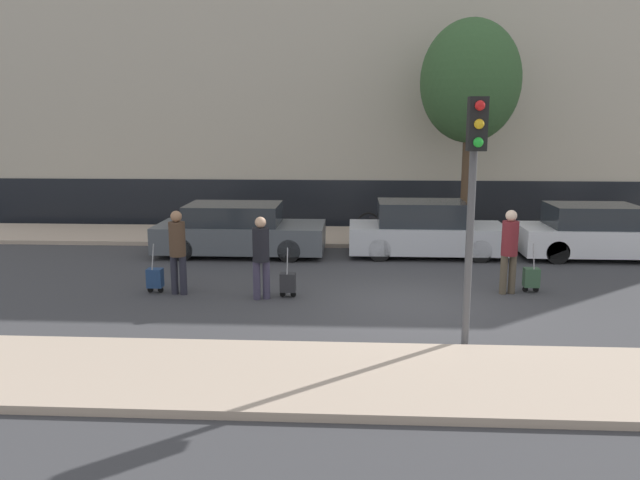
{
  "coord_description": "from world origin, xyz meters",
  "views": [
    {
      "loc": [
        -1.13,
        -12.01,
        3.64
      ],
      "look_at": [
        -1.9,
        1.8,
        0.95
      ],
      "focal_mm": 35.0,
      "sensor_mm": 36.0,
      "label": 1
    }
  ],
  "objects_px": {
    "parked_car_0": "(239,231)",
    "trolley_left": "(155,278)",
    "traffic_light": "(474,174)",
    "pedestrian_right": "(510,246)",
    "pedestrian_left": "(177,247)",
    "bare_tree_near_crossing": "(470,82)",
    "trolley_right": "(531,278)",
    "parked_bicycle": "(385,224)",
    "trolley_center": "(288,282)",
    "pedestrian_center": "(261,253)",
    "parked_car_2": "(595,233)",
    "parked_car_1": "(425,231)"
  },
  "relations": [
    {
      "from": "parked_bicycle",
      "to": "pedestrian_right",
      "type": "bearing_deg",
      "value": -68.9
    },
    {
      "from": "trolley_right",
      "to": "parked_bicycle",
      "type": "distance_m",
      "value": 6.46
    },
    {
      "from": "trolley_center",
      "to": "parked_bicycle",
      "type": "height_order",
      "value": "parked_bicycle"
    },
    {
      "from": "parked_car_0",
      "to": "trolley_left",
      "type": "relative_size",
      "value": 4.27
    },
    {
      "from": "parked_car_2",
      "to": "trolley_right",
      "type": "relative_size",
      "value": 3.81
    },
    {
      "from": "parked_car_2",
      "to": "pedestrian_center",
      "type": "distance_m",
      "value": 9.37
    },
    {
      "from": "trolley_left",
      "to": "trolley_right",
      "type": "relative_size",
      "value": 1.0
    },
    {
      "from": "pedestrian_left",
      "to": "trolley_left",
      "type": "relative_size",
      "value": 1.68
    },
    {
      "from": "bare_tree_near_crossing",
      "to": "trolley_center",
      "type": "bearing_deg",
      "value": -125.19
    },
    {
      "from": "parked_car_0",
      "to": "trolley_left",
      "type": "height_order",
      "value": "parked_car_0"
    },
    {
      "from": "parked_car_1",
      "to": "parked_bicycle",
      "type": "distance_m",
      "value": 2.45
    },
    {
      "from": "parked_car_0",
      "to": "trolley_right",
      "type": "height_order",
      "value": "parked_car_0"
    },
    {
      "from": "parked_car_2",
      "to": "traffic_light",
      "type": "height_order",
      "value": "traffic_light"
    },
    {
      "from": "traffic_light",
      "to": "pedestrian_right",
      "type": "bearing_deg",
      "value": 66.63
    },
    {
      "from": "traffic_light",
      "to": "trolley_right",
      "type": "bearing_deg",
      "value": 60.38
    },
    {
      "from": "parked_car_0",
      "to": "trolley_left",
      "type": "bearing_deg",
      "value": -105.55
    },
    {
      "from": "pedestrian_center",
      "to": "trolley_right",
      "type": "xyz_separation_m",
      "value": [
        5.67,
        0.83,
        -0.65
      ]
    },
    {
      "from": "parked_car_0",
      "to": "bare_tree_near_crossing",
      "type": "distance_m",
      "value": 8.11
    },
    {
      "from": "pedestrian_right",
      "to": "parked_bicycle",
      "type": "xyz_separation_m",
      "value": [
        -2.29,
        5.95,
        -0.53
      ]
    },
    {
      "from": "parked_car_2",
      "to": "parked_bicycle",
      "type": "distance_m",
      "value": 5.9
    },
    {
      "from": "parked_car_2",
      "to": "pedestrian_center",
      "type": "bearing_deg",
      "value": -152.21
    },
    {
      "from": "pedestrian_right",
      "to": "bare_tree_near_crossing",
      "type": "bearing_deg",
      "value": -106.01
    },
    {
      "from": "parked_car_0",
      "to": "pedestrian_right",
      "type": "relative_size",
      "value": 2.53
    },
    {
      "from": "trolley_center",
      "to": "pedestrian_center",
      "type": "bearing_deg",
      "value": -162.42
    },
    {
      "from": "trolley_left",
      "to": "bare_tree_near_crossing",
      "type": "height_order",
      "value": "bare_tree_near_crossing"
    },
    {
      "from": "parked_bicycle",
      "to": "trolley_center",
      "type": "bearing_deg",
      "value": -109.71
    },
    {
      "from": "pedestrian_left",
      "to": "bare_tree_near_crossing",
      "type": "distance_m",
      "value": 10.37
    },
    {
      "from": "trolley_center",
      "to": "pedestrian_right",
      "type": "relative_size",
      "value": 0.59
    },
    {
      "from": "pedestrian_left",
      "to": "trolley_center",
      "type": "xyz_separation_m",
      "value": [
        2.32,
        -0.09,
        -0.7
      ]
    },
    {
      "from": "trolley_center",
      "to": "parked_bicycle",
      "type": "relative_size",
      "value": 0.59
    },
    {
      "from": "pedestrian_center",
      "to": "trolley_center",
      "type": "relative_size",
      "value": 1.63
    },
    {
      "from": "trolley_center",
      "to": "trolley_right",
      "type": "relative_size",
      "value": 0.99
    },
    {
      "from": "pedestrian_left",
      "to": "pedestrian_right",
      "type": "distance_m",
      "value": 6.94
    },
    {
      "from": "pedestrian_right",
      "to": "traffic_light",
      "type": "relative_size",
      "value": 0.45
    },
    {
      "from": "pedestrian_left",
      "to": "trolley_right",
      "type": "distance_m",
      "value": 7.51
    },
    {
      "from": "pedestrian_left",
      "to": "traffic_light",
      "type": "bearing_deg",
      "value": -18.09
    },
    {
      "from": "pedestrian_left",
      "to": "parked_car_1",
      "type": "bearing_deg",
      "value": 46.07
    },
    {
      "from": "pedestrian_center",
      "to": "parked_bicycle",
      "type": "bearing_deg",
      "value": -130.84
    },
    {
      "from": "parked_bicycle",
      "to": "bare_tree_near_crossing",
      "type": "distance_m",
      "value": 4.88
    },
    {
      "from": "parked_car_2",
      "to": "trolley_center",
      "type": "xyz_separation_m",
      "value": [
        -7.76,
        -4.2,
        -0.35
      ]
    },
    {
      "from": "trolley_left",
      "to": "bare_tree_near_crossing",
      "type": "distance_m",
      "value": 10.95
    },
    {
      "from": "trolley_left",
      "to": "trolley_center",
      "type": "distance_m",
      "value": 2.86
    },
    {
      "from": "parked_bicycle",
      "to": "bare_tree_near_crossing",
      "type": "bearing_deg",
      "value": 5.97
    },
    {
      "from": "parked_car_1",
      "to": "parked_car_0",
      "type": "bearing_deg",
      "value": -178.56
    },
    {
      "from": "parked_car_0",
      "to": "parked_car_2",
      "type": "distance_m",
      "value": 9.53
    },
    {
      "from": "pedestrian_left",
      "to": "pedestrian_center",
      "type": "height_order",
      "value": "pedestrian_left"
    },
    {
      "from": "pedestrian_left",
      "to": "trolley_right",
      "type": "bearing_deg",
      "value": 13.95
    },
    {
      "from": "pedestrian_right",
      "to": "parked_bicycle",
      "type": "relative_size",
      "value": 1.01
    },
    {
      "from": "pedestrian_right",
      "to": "traffic_light",
      "type": "xyz_separation_m",
      "value": [
        -1.43,
        -3.31,
        1.8
      ]
    },
    {
      "from": "parked_car_0",
      "to": "trolley_right",
      "type": "distance_m",
      "value": 7.72
    }
  ]
}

